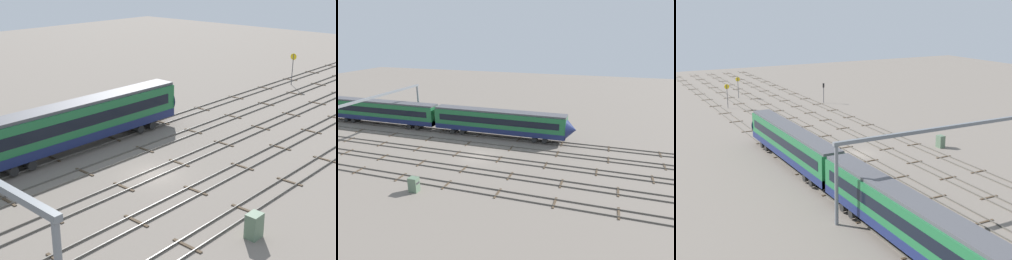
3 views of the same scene
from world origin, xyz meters
TOP-DOWN VIEW (x-y plane):
  - ground_plane at (0.00, 0.00)m, footprint 198.06×198.06m
  - track_near_foreground at (0.00, -9.68)m, footprint 182.06×2.40m
  - track_second_near at (0.00, -4.84)m, footprint 182.06×2.40m
  - track_middle at (0.00, 0.00)m, footprint 182.06×2.40m
  - track_second_far at (0.00, 4.84)m, footprint 182.06×2.40m
  - track_with_train at (0.00, 9.68)m, footprint 182.06×2.40m
  - speed_sign_mid_trackside at (38.78, 7.87)m, footprint 0.14×0.98m
  - relay_cabinet at (-2.86, -12.27)m, footprint 1.13×0.87m

SIDE VIEW (x-z plane):
  - ground_plane at x=0.00m, z-range 0.00..0.00m
  - track_near_foreground at x=0.00m, z-range -0.01..0.15m
  - track_second_near at x=0.00m, z-range -0.01..0.15m
  - track_middle at x=0.00m, z-range -0.01..0.15m
  - track_second_far at x=0.00m, z-range -0.01..0.15m
  - track_with_train at x=0.00m, z-range -0.01..0.15m
  - relay_cabinet at x=-2.86m, z-range 0.00..1.79m
  - speed_sign_mid_trackside at x=38.78m, z-range 0.78..5.62m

